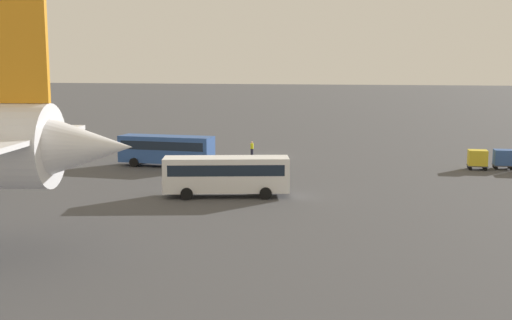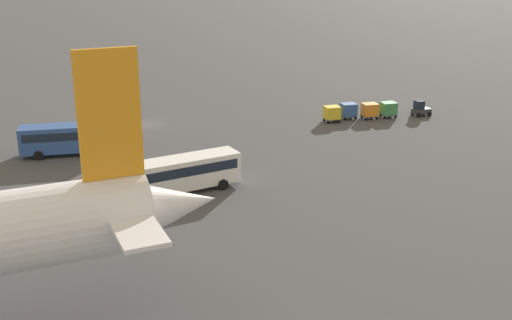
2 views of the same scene
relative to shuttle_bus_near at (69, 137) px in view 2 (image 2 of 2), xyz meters
The scene contains 9 objects.
ground_plane 13.43m from the shuttle_bus_near, 131.52° to the right, with size 600.00×600.00×0.00m, color #424244.
shuttle_bus_near is the anchor object (origin of this frame).
shuttle_bus_far 17.70m from the shuttle_bus_near, 126.44° to the left, with size 10.70×5.11×3.30m.
baggage_tug 45.48m from the shuttle_bus_near, behind, with size 2.50×1.81×2.10m.
worker_person 12.47m from the shuttle_bus_near, 125.52° to the right, with size 0.38×0.38×1.74m.
cargo_cart_green 41.01m from the shuttle_bus_near, behind, with size 2.03×1.72×2.06m.
cargo_cart_orange 38.36m from the shuttle_bus_near, behind, with size 2.03×1.72×2.06m.
cargo_cart_blue 35.82m from the shuttle_bus_near, behind, with size 2.03×1.72×2.06m.
cargo_cart_yellow 33.04m from the shuttle_bus_near, behind, with size 2.03×1.72×2.06m.
Camera 2 is at (6.54, 79.87, 22.19)m, focal length 45.00 mm.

